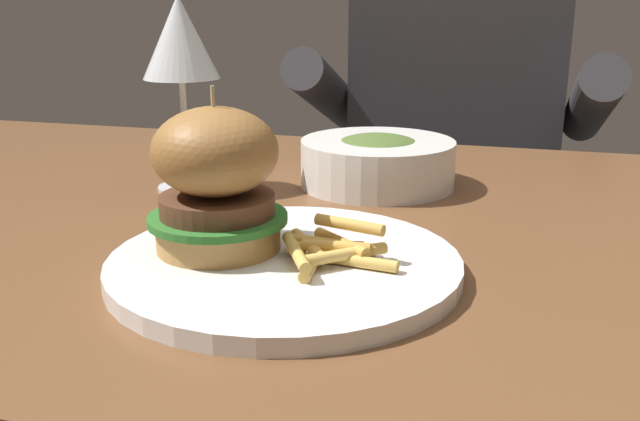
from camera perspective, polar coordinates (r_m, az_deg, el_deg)
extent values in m
cube|color=brown|center=(0.70, 1.59, -2.05)|extent=(1.48, 0.77, 0.04)
cylinder|color=brown|center=(1.41, -23.11, -9.61)|extent=(0.06, 0.06, 0.70)
cylinder|color=white|center=(0.55, -2.85, -4.38)|extent=(0.27, 0.27, 0.01)
cylinder|color=#B78447|center=(0.57, -8.11, -1.94)|extent=(0.10, 0.10, 0.02)
cylinder|color=#2D7028|center=(0.57, -8.17, -0.60)|extent=(0.11, 0.11, 0.01)
cylinder|color=brown|center=(0.56, -8.22, 0.47)|extent=(0.09, 0.09, 0.02)
ellipsoid|color=#9C6A35|center=(0.55, -8.40, 4.69)|extent=(0.10, 0.10, 0.07)
cylinder|color=#CCB78C|center=(0.55, -8.51, 7.25)|extent=(0.00, 0.00, 0.05)
cylinder|color=#E0B251|center=(0.52, -0.76, -4.47)|extent=(0.01, 0.05, 0.01)
cylinder|color=gold|center=(0.55, 0.90, -3.00)|extent=(0.07, 0.01, 0.01)
cylinder|color=gold|center=(0.55, -0.92, -2.84)|extent=(0.04, 0.06, 0.01)
cylinder|color=#E0B251|center=(0.53, 2.55, -4.01)|extent=(0.07, 0.02, 0.01)
cylinder|color=gold|center=(0.55, 0.12, -2.60)|extent=(0.05, 0.01, 0.01)
cylinder|color=gold|center=(0.54, 1.30, -2.91)|extent=(0.05, 0.01, 0.01)
cylinder|color=gold|center=(0.55, 1.72, -2.60)|extent=(0.05, 0.05, 0.01)
cylinder|color=#E0B251|center=(0.52, -1.92, -3.33)|extent=(0.04, 0.07, 0.01)
cylinder|color=gold|center=(0.54, 2.36, -1.14)|extent=(0.06, 0.02, 0.01)
cylinder|color=#EABC5B|center=(0.53, 1.98, -3.54)|extent=(0.06, 0.05, 0.01)
cylinder|color=gold|center=(0.55, 0.42, -2.94)|extent=(0.06, 0.02, 0.01)
cylinder|color=silver|center=(0.81, -10.51, 1.84)|extent=(0.07, 0.07, 0.00)
cylinder|color=silver|center=(0.79, -10.75, 6.09)|extent=(0.01, 0.01, 0.12)
cone|color=silver|center=(0.78, -11.16, 13.46)|extent=(0.08, 0.08, 0.09)
cylinder|color=white|center=(0.80, 4.62, 3.80)|extent=(0.17, 0.17, 0.05)
ellipsoid|color=#4C662D|center=(0.80, 4.65, 5.20)|extent=(0.10, 0.10, 0.02)
cube|color=#282833|center=(1.49, 9.78, -12.08)|extent=(0.30, 0.22, 0.46)
cube|color=#333338|center=(1.33, 10.82, 6.74)|extent=(0.36, 0.20, 0.52)
cylinder|color=#333338|center=(1.28, 0.67, 9.37)|extent=(0.07, 0.34, 0.18)
cylinder|color=#333338|center=(1.24, 20.87, 8.05)|extent=(0.07, 0.34, 0.18)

